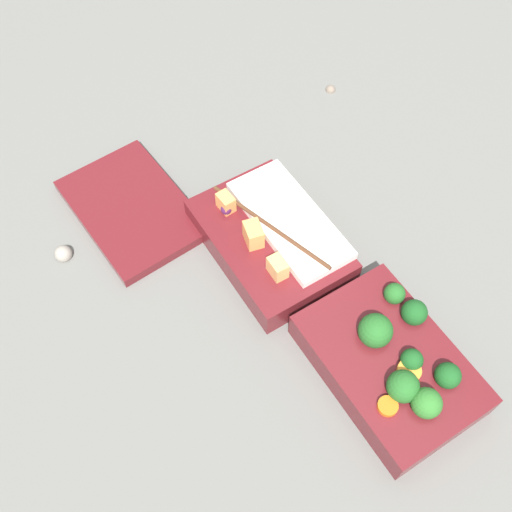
% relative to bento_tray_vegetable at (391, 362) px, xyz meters
% --- Properties ---
extents(ground_plane, '(3.00, 3.00, 0.00)m').
position_rel_bento_tray_vegetable_xyz_m(ground_plane, '(0.10, 0.03, -0.03)').
color(ground_plane, slate).
extents(bento_tray_vegetable, '(0.21, 0.14, 0.07)m').
position_rel_bento_tray_vegetable_xyz_m(bento_tray_vegetable, '(0.00, 0.00, 0.00)').
color(bento_tray_vegetable, maroon).
rests_on(bento_tray_vegetable, ground_plane).
extents(bento_tray_rice, '(0.21, 0.14, 0.07)m').
position_rel_bento_tray_vegetable_xyz_m(bento_tray_rice, '(0.23, 0.02, -0.00)').
color(bento_tray_rice, maroon).
rests_on(bento_tray_rice, ground_plane).
extents(bento_lid, '(0.22, 0.16, 0.02)m').
position_rel_bento_tray_vegetable_xyz_m(bento_lid, '(0.39, 0.16, -0.02)').
color(bento_lid, maroon).
rests_on(bento_lid, ground_plane).
extents(pebble_0, '(0.02, 0.02, 0.02)m').
position_rel_bento_tray_vegetable_xyz_m(pebble_0, '(0.37, 0.27, -0.02)').
color(pebble_0, gray).
rests_on(pebble_0, ground_plane).
extents(pebble_2, '(0.02, 0.02, 0.02)m').
position_rel_bento_tray_vegetable_xyz_m(pebble_2, '(0.44, -0.23, -0.02)').
color(pebble_2, '#7A6B5B').
rests_on(pebble_2, ground_plane).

